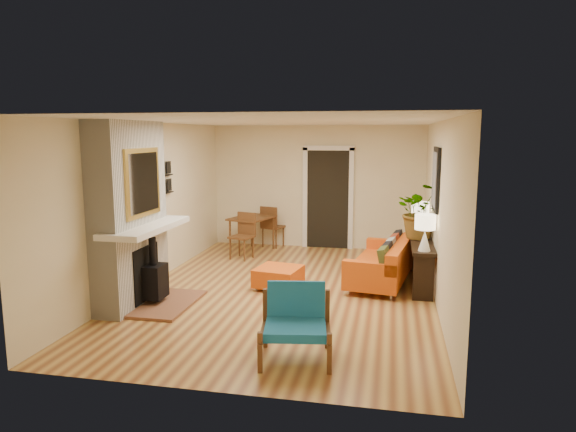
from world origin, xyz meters
name	(u,v)px	position (x,y,z in m)	size (l,w,h in m)	color
room_shell	(342,194)	(0.60, 2.63, 1.24)	(6.50, 6.50, 6.50)	tan
fireplace	(132,218)	(-2.00, -1.00, 1.24)	(1.09, 1.68, 2.60)	white
sofa	(385,263)	(1.51, 0.76, 0.33)	(1.11, 2.02, 0.75)	silver
ottoman	(278,276)	(-0.14, 0.12, 0.19)	(0.76, 0.76, 0.33)	silver
blue_chair	(296,318)	(0.60, -2.29, 0.43)	(0.86, 0.85, 0.79)	brown
dining_table	(255,224)	(-1.16, 2.50, 0.59)	(1.02, 1.70, 0.90)	brown
console_table	(421,250)	(2.07, 0.77, 0.58)	(0.34, 1.85, 0.72)	black
lamp_near	(425,228)	(2.07, 0.03, 1.06)	(0.30, 0.30, 0.54)	white
lamp_far	(420,214)	(2.07, 1.46, 1.06)	(0.30, 0.30, 0.54)	white
houseplant	(421,211)	(2.06, 0.96, 1.18)	(0.82, 0.71, 0.92)	#1E5919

